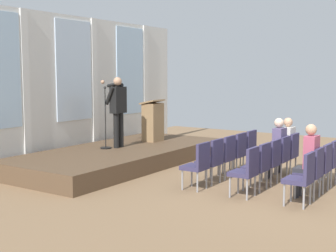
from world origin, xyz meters
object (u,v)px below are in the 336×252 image
Objects in this scene: chair_r0_c2 at (225,154)px; chair_r1_c4 at (289,151)px; speaker at (118,107)px; chair_r0_c1 at (212,158)px; lectern at (153,121)px; chair_r2_c3 at (329,160)px; mic_stand at (106,135)px; chair_r2_c0 at (302,176)px; chair_r2_c2 at (321,165)px; audience_r1_c3 at (277,145)px; audience_r2_c1 at (308,157)px; audience_r1_c4 at (286,143)px; chair_r0_c4 at (247,147)px; chair_r1_c1 at (259,164)px; chair_r0_c0 at (198,163)px; chair_r0_c3 at (236,151)px; chair_r1_c0 at (247,169)px; chair_r1_c3 at (280,155)px; chair_r1_c2 at (270,159)px; chair_r2_c1 at (312,170)px.

chair_r0_c2 is 1.00× the size of chair_r1_c4.
speaker reaches higher than chair_r0_c1.
lectern is 1.23× the size of chair_r2_c3.
chair_r2_c0 is (-0.94, -5.25, -0.21)m from mic_stand.
audience_r1_c3 is at bearing 62.26° from chair_r2_c2.
speaker is at bearing 175.98° from lectern.
chair_r0_c2 is at bearing 73.56° from audience_r2_c1.
audience_r1_c4 is (-0.30, -3.89, -0.24)m from lectern.
audience_r1_c3 reaches higher than chair_r0_c4.
chair_r0_c0 is at bearing 119.57° from chair_r1_c1.
audience_r1_c3 is 1.41× the size of chair_r1_c4.
chair_r0_c3 is 2.03m from chair_r1_c0.
chair_r2_c0 is at bearing -117.79° from lectern.
chair_r1_c3 is at bearing 180.00° from chair_r1_c4.
chair_r2_c0 is (-1.17, -2.06, 0.00)m from chair_r0_c2.
chair_r2_c2 is at bearing -87.57° from mic_stand.
chair_r0_c2 is (-1.47, -2.95, -0.43)m from lectern.
chair_r0_c4 is at bearing -95.89° from lectern.
chair_r1_c0 is (-1.17, -1.03, 0.00)m from chair_r0_c2.
lectern reaches higher than chair_r1_c4.
audience_r1_c3 is 2.08m from chair_r2_c0.
audience_r1_c4 is (1.75, 0.08, 0.18)m from chair_r1_c1.
chair_r0_c0 is 1.00× the size of chair_r0_c3.
chair_r1_c4 is (0.00, -1.03, 0.00)m from chair_r0_c4.
chair_r0_c0 and chair_r1_c2 have the same top height.
chair_r0_c4 is 1.00× the size of chair_r2_c0.
chair_r1_c0 is at bearing 180.00° from chair_r1_c1.
audience_r1_c4 is (-0.00, 0.08, 0.18)m from chair_r1_c4.
chair_r1_c0 is (-1.25, -4.07, -0.91)m from speaker.
mic_stand is at bearing 94.00° from chair_r0_c2.
chair_r0_c1 is 2.00m from audience_r1_c4.
chair_r0_c0 and chair_r1_c1 have the same top height.
chair_r0_c0 is 2.70m from chair_r2_c3.
chair_r1_c0 is (-0.94, -4.22, -0.21)m from mic_stand.
audience_r2_c1 is (-1.75, -0.95, 0.22)m from chair_r1_c4.
chair_r0_c0 is 2.36m from chair_r2_c2.
chair_r0_c2 is 1.18m from chair_r1_c3.
audience_r2_c1 reaches higher than chair_r0_c0.
chair_r0_c1 is (-2.05, -2.95, -0.43)m from lectern.
chair_r0_c1 is at bearing 149.57° from chair_r1_c4.
chair_r1_c1 is 1.00× the size of chair_r2_c2.
chair_r1_c4 is (1.17, -1.03, 0.00)m from chair_r0_c2.
chair_r2_c3 is at bearing -100.06° from lectern.
chair_r0_c2 is at bearing 90.00° from chair_r1_c2.
chair_r1_c0 and chair_r2_c1 have the same top height.
chair_r1_c4 is at bearing 41.39° from chair_r2_c2.
chair_r0_c0 and chair_r0_c2 have the same top height.
audience_r1_c3 is (-0.89, -3.90, -0.22)m from lectern.
lectern is 4.10m from chair_r1_c3.
chair_r2_c1 is (0.58, -1.03, 0.00)m from chair_r1_c0.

